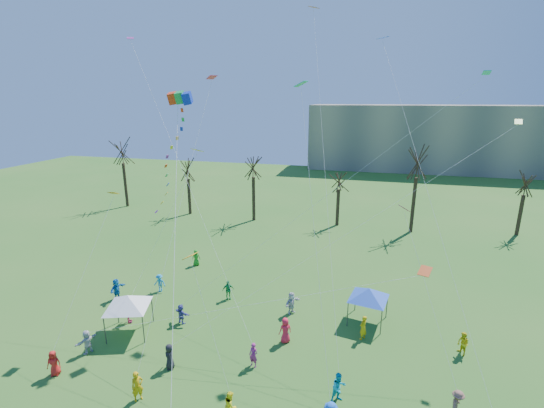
% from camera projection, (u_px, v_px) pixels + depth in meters
% --- Properties ---
extents(distant_building, '(60.00, 14.00, 15.00)m').
position_uv_depth(distant_building, '(440.00, 138.00, 88.30)').
color(distant_building, gray).
rests_on(distant_building, ground).
extents(bare_tree_row, '(71.07, 7.71, 11.07)m').
position_uv_depth(bare_tree_row, '(342.00, 173.00, 49.19)').
color(bare_tree_row, black).
rests_on(bare_tree_row, ground).
extents(big_box_kite, '(3.07, 6.37, 18.47)m').
position_uv_depth(big_box_kite, '(174.00, 164.00, 23.10)').
color(big_box_kite, red).
rests_on(big_box_kite, ground).
extents(canopy_tent_white, '(3.82, 3.82, 3.01)m').
position_uv_depth(canopy_tent_white, '(128.00, 301.00, 27.02)').
color(canopy_tent_white, '#3F3F44').
rests_on(canopy_tent_white, ground).
extents(canopy_tent_blue, '(3.70, 3.70, 2.83)m').
position_uv_depth(canopy_tent_blue, '(369.00, 293.00, 28.37)').
color(canopy_tent_blue, '#3F3F44').
rests_on(canopy_tent_blue, ground).
extents(festival_crowd, '(27.66, 18.15, 1.86)m').
position_uv_depth(festival_crowd, '(235.00, 334.00, 26.04)').
color(festival_crowd, red).
rests_on(festival_crowd, ground).
extents(small_kites_aloft, '(31.16, 19.02, 32.27)m').
position_uv_depth(small_kites_aloft, '(283.00, 136.00, 25.37)').
color(small_kites_aloft, orange).
rests_on(small_kites_aloft, ground).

